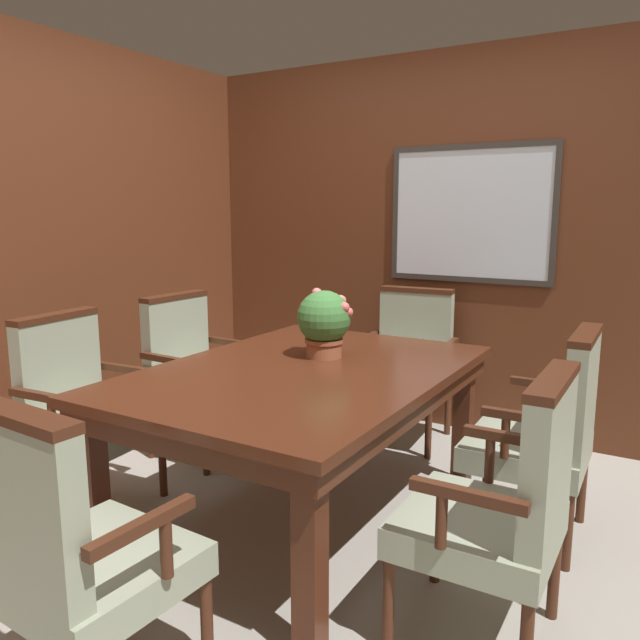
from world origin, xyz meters
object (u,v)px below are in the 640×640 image
at_px(dining_table, 303,387).
at_px(chair_left_far, 193,370).
at_px(chair_left_near, 80,406).
at_px(chair_head_near, 70,548).
at_px(chair_head_far, 409,360).
at_px(chair_right_far, 546,429).
at_px(potted_plant, 324,321).
at_px(chair_right_near, 503,503).

height_order(dining_table, chair_left_far, chair_left_far).
distance_m(dining_table, chair_left_near, 1.13).
distance_m(dining_table, chair_left_far, 1.11).
relative_size(chair_head_near, chair_head_far, 1.00).
bearing_deg(chair_head_near, chair_head_far, -86.20).
bearing_deg(dining_table, chair_head_near, -88.99).
xyz_separation_m(chair_right_far, chair_head_far, (-1.01, 0.87, 0.00)).
height_order(chair_left_far, chair_right_far, same).
distance_m(chair_head_far, chair_left_near, 1.98).
xyz_separation_m(chair_head_far, chair_left_near, (-1.03, -1.69, 0.00)).
xyz_separation_m(chair_right_far, potted_plant, (-1.03, -0.18, 0.42)).
bearing_deg(chair_left_near, potted_plant, -62.10).
relative_size(chair_right_far, chair_left_near, 1.00).
xyz_separation_m(chair_head_near, potted_plant, (-0.05, 1.52, 0.42)).
height_order(chair_right_far, chair_head_near, same).
relative_size(dining_table, chair_right_far, 1.84).
relative_size(chair_left_far, chair_head_far, 1.00).
bearing_deg(chair_head_far, chair_head_near, -93.82).
bearing_deg(chair_left_near, chair_head_far, -35.72).
bearing_deg(chair_head_near, chair_right_near, -134.62).
relative_size(chair_head_far, chair_left_near, 1.00).
distance_m(chair_left_far, chair_head_near, 1.98).
relative_size(dining_table, chair_left_near, 1.84).
xyz_separation_m(chair_left_far, potted_plant, (1.00, -0.16, 0.42)).
bearing_deg(chair_left_far, dining_table, -108.70).
bearing_deg(chair_right_far, chair_left_far, -90.80).
bearing_deg(chair_right_near, chair_right_far, -179.08).
bearing_deg(chair_left_far, chair_right_far, -87.04).
xyz_separation_m(chair_right_near, chair_head_far, (-1.03, 1.66, 0.00)).
bearing_deg(chair_head_far, chair_left_far, -143.36).
relative_size(chair_left_far, chair_left_near, 1.00).
bearing_deg(chair_left_far, potted_plant, -96.69).
bearing_deg(chair_right_near, dining_table, -110.80).
bearing_deg(chair_head_near, chair_left_far, -54.97).
distance_m(chair_right_near, chair_head_far, 1.96).
distance_m(dining_table, chair_right_near, 1.09).
relative_size(chair_left_far, potted_plant, 2.83).
relative_size(dining_table, chair_right_near, 1.84).
xyz_separation_m(chair_right_far, chair_head_near, (-0.97, -1.71, 0.00)).
distance_m(dining_table, chair_head_far, 1.30).
bearing_deg(chair_head_near, chair_left_near, -36.61).
bearing_deg(chair_left_near, chair_head_near, -134.07).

